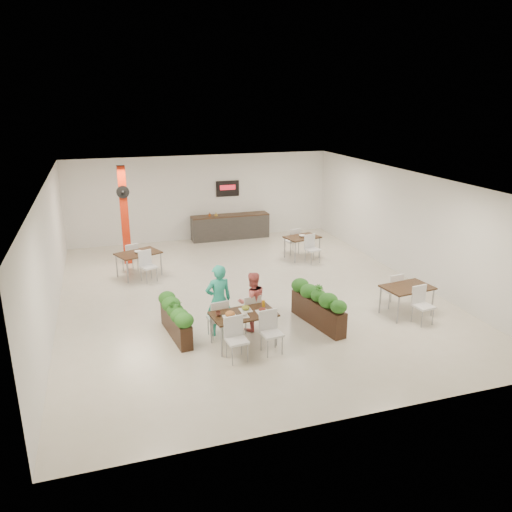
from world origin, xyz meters
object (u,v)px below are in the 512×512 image
(main_table, at_px, (243,318))
(side_table_a, at_px, (138,256))
(diner_man, at_px, (219,300))
(planter_right, at_px, (318,305))
(diner_woman, at_px, (252,301))
(service_counter, at_px, (230,226))
(side_table_b, at_px, (302,240))
(planter_left, at_px, (176,316))
(side_table_c, at_px, (407,291))
(red_column, at_px, (124,214))

(main_table, xyz_separation_m, side_table_a, (-1.80, 5.24, -0.00))
(diner_man, xyz_separation_m, planter_right, (2.38, -0.23, -0.35))
(diner_woman, distance_m, side_table_a, 5.09)
(service_counter, height_order, diner_man, service_counter)
(diner_woman, distance_m, side_table_b, 5.76)
(main_table, relative_size, planter_right, 0.91)
(service_counter, distance_m, planter_left, 8.35)
(side_table_c, bearing_deg, red_column, 128.10)
(side_table_a, xyz_separation_m, side_table_c, (6.16, -4.93, -0.01))
(red_column, height_order, side_table_a, red_column)
(red_column, height_order, service_counter, red_column)
(diner_woman, bearing_deg, planter_right, 165.71)
(planter_left, bearing_deg, planter_right, -7.27)
(red_column, xyz_separation_m, planter_left, (0.69, -5.81, -1.15))
(red_column, relative_size, service_counter, 1.07)
(diner_man, distance_m, planter_left, 1.05)
(service_counter, xyz_separation_m, side_table_c, (2.41, -8.21, 0.13))
(main_table, height_order, side_table_c, same)
(planter_left, xyz_separation_m, side_table_c, (5.72, -0.54, 0.13))
(red_column, bearing_deg, side_table_c, -44.73)
(main_table, xyz_separation_m, planter_right, (1.99, 0.43, -0.14))
(side_table_a, relative_size, side_table_c, 1.00)
(red_column, distance_m, planter_right, 7.51)
(diner_woman, height_order, planter_left, diner_woman)
(service_counter, bearing_deg, diner_man, -106.57)
(side_table_b, relative_size, side_table_c, 1.01)
(red_column, xyz_separation_m, planter_right, (4.04, -6.23, -1.14))
(side_table_c, bearing_deg, main_table, 176.94)
(planter_left, relative_size, side_table_b, 1.05)
(side_table_a, bearing_deg, service_counter, 18.51)
(planter_right, xyz_separation_m, side_table_b, (1.67, 4.98, 0.12))
(diner_man, bearing_deg, planter_left, -17.91)
(red_column, bearing_deg, side_table_a, -80.12)
(main_table, relative_size, side_table_a, 1.05)
(service_counter, xyz_separation_m, planter_right, (0.04, -8.10, 0.01))
(diner_woman, bearing_deg, diner_man, -6.16)
(side_table_a, distance_m, side_table_c, 7.89)
(main_table, height_order, side_table_b, same)
(main_table, bearing_deg, diner_woman, 58.04)
(main_table, relative_size, side_table_b, 1.04)
(service_counter, bearing_deg, diner_woman, -101.08)
(main_table, height_order, diner_woman, diner_woman)
(main_table, height_order, planter_right, planter_right)
(planter_left, distance_m, side_table_b, 6.78)
(side_table_b, distance_m, side_table_c, 5.15)
(red_column, height_order, diner_man, red_column)
(red_column, relative_size, side_table_c, 1.93)
(side_table_b, bearing_deg, diner_man, -143.47)
(red_column, distance_m, planter_left, 5.96)
(main_table, height_order, diner_man, diner_man)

